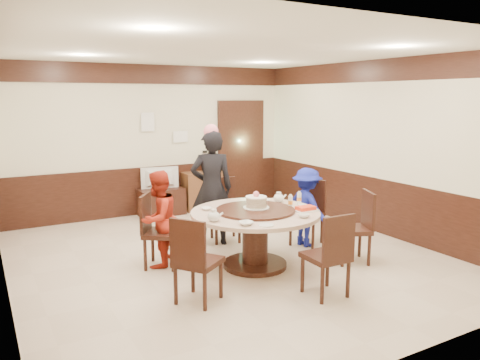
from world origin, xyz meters
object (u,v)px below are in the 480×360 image
person_blue (307,207)px  birthday_cake (256,202)px  person_standing (212,188)px  person_red (158,219)px  side_cabinet (203,190)px  television (160,178)px  tv_stand (161,202)px  banquet_table (255,227)px  thermos (205,162)px  shrimp_platter (306,209)px

person_blue → birthday_cake: (-1.10, -0.34, 0.27)m
person_standing → person_red: person_standing is taller
birthday_cake → side_cabinet: size_ratio=0.43×
side_cabinet → person_blue: bearing=-82.9°
side_cabinet → television: bearing=-178.1°
person_blue → tv_stand: size_ratio=1.39×
person_red → banquet_table: bearing=113.0°
person_standing → side_cabinet: size_ratio=2.16×
thermos → television: bearing=-178.2°
shrimp_platter → television: television is taller
television → thermos: thermos is taller
person_standing → thermos: person_standing is taller
television → side_cabinet: television is taller
person_standing → shrimp_platter: 1.60m
birthday_cake → thermos: size_ratio=0.91×
birthday_cake → thermos: thermos is taller
birthday_cake → shrimp_platter: 0.65m
person_red → television: person_red is taller
person_standing → thermos: 2.30m
television → birthday_cake: bearing=102.3°
banquet_table → birthday_cake: birthday_cake is taller
banquet_table → tv_stand: size_ratio=1.97×
shrimp_platter → tv_stand: shrimp_platter is taller
shrimp_platter → side_cabinet: shrimp_platter is taller
banquet_table → person_standing: bearing=93.1°
birthday_cake → tv_stand: bearing=92.7°
banquet_table → person_red: person_red is taller
banquet_table → side_cabinet: bearing=76.5°
shrimp_platter → person_standing: bearing=113.5°
banquet_table → thermos: 3.40m
person_standing → tv_stand: 2.18m
person_red → birthday_cake: bearing=115.8°
person_standing → birthday_cake: person_standing is taller
person_blue → television: size_ratio=1.67×
person_red → television: bearing=-146.4°
person_blue → shrimp_platter: 0.92m
television → tv_stand: bearing=-0.0°
banquet_table → television: (-0.11, 3.24, 0.17)m
person_red → shrimp_platter: bearing=114.0°
person_red → birthday_cake: person_red is taller
birthday_cake → shrimp_platter: (0.53, -0.36, -0.08)m
person_standing → tv_stand: (-0.05, 2.09, -0.62)m
banquet_table → person_blue: bearing=18.8°
birthday_cake → side_cabinet: birthday_cake is taller
person_standing → person_blue: bearing=167.4°
person_blue → side_cabinet: size_ratio=1.47×
person_standing → person_red: (-1.02, -0.49, -0.23)m
person_red → person_blue: (2.22, -0.27, -0.05)m
person_red → tv_stand: size_ratio=1.50×
tv_stand → thermos: thermos is taller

